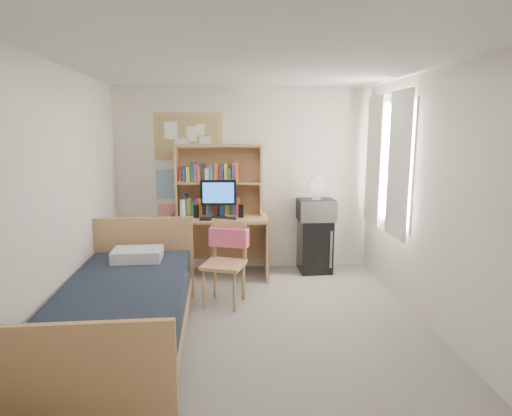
{
  "coord_description": "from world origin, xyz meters",
  "views": [
    {
      "loc": [
        -0.29,
        -4.0,
        2.0
      ],
      "look_at": [
        0.1,
        1.2,
        1.05
      ],
      "focal_mm": 30.0,
      "sensor_mm": 36.0,
      "label": 1
    }
  ],
  "objects": [
    {
      "name": "bulletin_board",
      "position": [
        -0.78,
        2.08,
        1.92
      ],
      "size": [
        0.94,
        0.03,
        0.64
      ],
      "primitive_type": "cube",
      "color": "tan",
      "rests_on": "wall_back"
    },
    {
      "name": "hoodie",
      "position": [
        -0.24,
        0.92,
        0.76
      ],
      "size": [
        0.48,
        0.28,
        0.22
      ],
      "primitive_type": "cube",
      "rotation": [
        0.0,
        0.0,
        -0.33
      ],
      "color": "#F85E85",
      "rests_on": "desk_chair"
    },
    {
      "name": "keyboard",
      "position": [
        -0.38,
        1.54,
        0.85
      ],
      "size": [
        0.49,
        0.18,
        0.02
      ],
      "primitive_type": "cube",
      "rotation": [
        0.0,
        0.0,
        -0.05
      ],
      "color": "black",
      "rests_on": "desk"
    },
    {
      "name": "speaker_right",
      "position": [
        -0.07,
        1.67,
        0.93
      ],
      "size": [
        0.07,
        0.07,
        0.17
      ],
      "primitive_type": "cube",
      "rotation": [
        0.0,
        0.0,
        -0.05
      ],
      "color": "black",
      "rests_on": "desk"
    },
    {
      "name": "window_unit",
      "position": [
        1.75,
        1.2,
        1.6
      ],
      "size": [
        0.1,
        1.4,
        1.7
      ],
      "primitive_type": "cube",
      "color": "white",
      "rests_on": "wall_right"
    },
    {
      "name": "ceiling",
      "position": [
        0.0,
        0.0,
        2.6
      ],
      "size": [
        3.6,
        4.2,
        0.02
      ],
      "primitive_type": "cube",
      "color": "silver",
      "rests_on": "wall_back"
    },
    {
      "name": "wall_back",
      "position": [
        0.0,
        2.1,
        1.3
      ],
      "size": [
        3.6,
        0.04,
        2.6
      ],
      "primitive_type": "cube",
      "color": "white",
      "rests_on": "floor"
    },
    {
      "name": "poster_japan",
      "position": [
        -1.1,
        2.09,
        0.78
      ],
      "size": [
        0.28,
        0.01,
        0.36
      ],
      "primitive_type": "cube",
      "color": "red",
      "rests_on": "wall_back"
    },
    {
      "name": "mini_fridge",
      "position": [
        0.99,
        1.84,
        0.38
      ],
      "size": [
        0.45,
        0.45,
        0.75
      ],
      "primitive_type": "cube",
      "rotation": [
        0.0,
        0.0,
        0.01
      ],
      "color": "black",
      "rests_on": "floor"
    },
    {
      "name": "desk_chair",
      "position": [
        -0.31,
        0.73,
        0.49
      ],
      "size": [
        0.62,
        0.62,
        0.98
      ],
      "primitive_type": "cube",
      "rotation": [
        0.0,
        0.0,
        -0.33
      ],
      "color": "tan",
      "rests_on": "floor"
    },
    {
      "name": "monitor",
      "position": [
        -0.37,
        1.68,
        1.09
      ],
      "size": [
        0.48,
        0.06,
        0.51
      ],
      "primitive_type": "cube",
      "rotation": [
        0.0,
        0.0,
        -0.05
      ],
      "color": "black",
      "rests_on": "desk"
    },
    {
      "name": "desk_fan",
      "position": [
        0.99,
        1.82,
        1.2
      ],
      "size": [
        0.25,
        0.25,
        0.31
      ],
      "primitive_type": "cylinder",
      "rotation": [
        0.0,
        0.0,
        0.01
      ],
      "color": "white",
      "rests_on": "microwave"
    },
    {
      "name": "floor",
      "position": [
        0.0,
        0.0,
        -0.01
      ],
      "size": [
        3.6,
        4.2,
        0.02
      ],
      "primitive_type": "cube",
      "color": "gray",
      "rests_on": "ground"
    },
    {
      "name": "desk",
      "position": [
        -0.37,
        1.74,
        0.42
      ],
      "size": [
        1.38,
        0.74,
        0.84
      ],
      "primitive_type": "cube",
      "rotation": [
        0.0,
        0.0,
        -0.05
      ],
      "color": "tan",
      "rests_on": "floor"
    },
    {
      "name": "water_bottle",
      "position": [
        -0.85,
        1.67,
        0.96
      ],
      "size": [
        0.08,
        0.08,
        0.25
      ],
      "primitive_type": "cylinder",
      "rotation": [
        0.0,
        0.0,
        -0.05
      ],
      "color": "white",
      "rests_on": "desk"
    },
    {
      "name": "poster_wave",
      "position": [
        -1.1,
        2.09,
        1.25
      ],
      "size": [
        0.3,
        0.01,
        0.42
      ],
      "primitive_type": "cube",
      "color": "#2A68AB",
      "rests_on": "wall_back"
    },
    {
      "name": "curtain_right",
      "position": [
        1.72,
        1.6,
        1.6
      ],
      "size": [
        0.04,
        0.55,
        1.7
      ],
      "primitive_type": "cube",
      "color": "white",
      "rests_on": "wall_right"
    },
    {
      "name": "wall_left",
      "position": [
        -1.8,
        0.0,
        1.3
      ],
      "size": [
        0.04,
        4.2,
        2.6
      ],
      "primitive_type": "cube",
      "color": "white",
      "rests_on": "floor"
    },
    {
      "name": "wall_front",
      "position": [
        0.0,
        -2.1,
        1.3
      ],
      "size": [
        3.6,
        0.04,
        2.6
      ],
      "primitive_type": "cube",
      "color": "white",
      "rests_on": "floor"
    },
    {
      "name": "wall_right",
      "position": [
        1.8,
        0.0,
        1.3
      ],
      "size": [
        0.04,
        4.2,
        2.6
      ],
      "primitive_type": "cube",
      "color": "white",
      "rests_on": "floor"
    },
    {
      "name": "microwave",
      "position": [
        0.99,
        1.82,
        0.9
      ],
      "size": [
        0.51,
        0.39,
        0.29
      ],
      "primitive_type": "cube",
      "rotation": [
        0.0,
        0.0,
        0.01
      ],
      "color": "#B6B6BB",
      "rests_on": "mini_fridge"
    },
    {
      "name": "curtain_left",
      "position": [
        1.72,
        0.8,
        1.6
      ],
      "size": [
        0.04,
        0.55,
        1.7
      ],
      "primitive_type": "cube",
      "color": "white",
      "rests_on": "wall_right"
    },
    {
      "name": "pillow",
      "position": [
        -1.24,
        0.54,
        0.68
      ],
      "size": [
        0.52,
        0.37,
        0.12
      ],
      "primitive_type": "cube",
      "rotation": [
        0.0,
        0.0,
        0.02
      ],
      "color": "white",
      "rests_on": "bed"
    },
    {
      "name": "hutch",
      "position": [
        -0.36,
        1.89,
        1.32
      ],
      "size": [
        1.2,
        0.37,
        0.97
      ],
      "primitive_type": "cube",
      "rotation": [
        0.0,
        0.0,
        -0.05
      ],
      "color": "tan",
      "rests_on": "desk"
    },
    {
      "name": "speaker_left",
      "position": [
        -0.67,
        1.7,
        0.93
      ],
      "size": [
        0.07,
        0.07,
        0.17
      ],
      "primitive_type": "cube",
      "rotation": [
        0.0,
        0.0,
        -0.05
      ],
      "color": "black",
      "rests_on": "desk"
    },
    {
      "name": "bed",
      "position": [
        -1.22,
        -0.21,
        0.31
      ],
      "size": [
        1.16,
        2.25,
        0.61
      ],
      "primitive_type": "cube",
      "rotation": [
        0.0,
        0.0,
        0.02
      ],
      "color": "black",
      "rests_on": "floor"
    }
  ]
}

